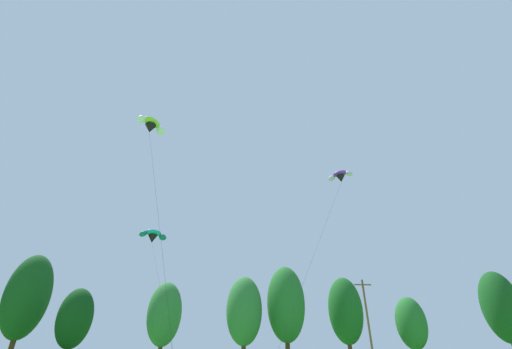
{
  "coord_description": "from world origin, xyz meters",
  "views": [
    {
      "loc": [
        -1.36,
        -1.25,
        2.01
      ],
      "look_at": [
        1.31,
        24.2,
        15.75
      ],
      "focal_mm": 22.95,
      "sensor_mm": 36.0,
      "label": 1
    }
  ],
  "objects_px": {
    "parafoil_kite_high_lime_white": "(151,125)",
    "parafoil_kite_far_teal": "(153,236)",
    "utility_pole": "(368,320)",
    "parafoil_kite_mid_purple": "(340,176)"
  },
  "relations": [
    {
      "from": "utility_pole",
      "to": "parafoil_kite_far_teal",
      "type": "relative_size",
      "value": 0.61
    },
    {
      "from": "utility_pole",
      "to": "parafoil_kite_mid_purple",
      "type": "height_order",
      "value": "parafoil_kite_mid_purple"
    },
    {
      "from": "parafoil_kite_high_lime_white",
      "to": "parafoil_kite_far_teal",
      "type": "bearing_deg",
      "value": 88.15
    },
    {
      "from": "utility_pole",
      "to": "parafoil_kite_mid_purple",
      "type": "xyz_separation_m",
      "value": [
        -1.87,
        -2.23,
        18.4
      ]
    },
    {
      "from": "parafoil_kite_mid_purple",
      "to": "parafoil_kite_far_teal",
      "type": "xyz_separation_m",
      "value": [
        -24.77,
        1.29,
        -9.09
      ]
    },
    {
      "from": "utility_pole",
      "to": "parafoil_kite_far_teal",
      "type": "bearing_deg",
      "value": -177.98
    },
    {
      "from": "parafoil_kite_far_teal",
      "to": "utility_pole",
      "type": "bearing_deg",
      "value": 2.02
    },
    {
      "from": "utility_pole",
      "to": "parafoil_kite_high_lime_white",
      "type": "relative_size",
      "value": 0.41
    },
    {
      "from": "parafoil_kite_high_lime_white",
      "to": "parafoil_kite_far_teal",
      "type": "height_order",
      "value": "parafoil_kite_high_lime_white"
    },
    {
      "from": "utility_pole",
      "to": "parafoil_kite_far_teal",
      "type": "height_order",
      "value": "parafoil_kite_far_teal"
    }
  ]
}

